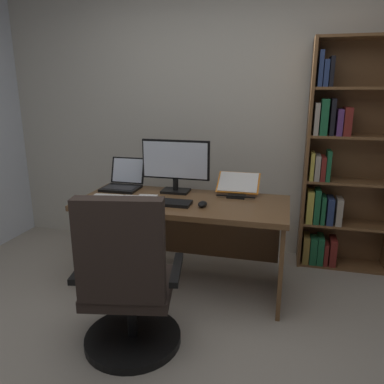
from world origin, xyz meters
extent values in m
plane|color=#9E9384|center=(0.00, 0.00, 0.00)|extent=(6.61, 6.61, 0.00)
cube|color=beige|center=(0.00, 1.95, 1.31)|extent=(5.01, 0.12, 2.62)
cube|color=brown|center=(-0.19, 1.04, 0.70)|extent=(1.58, 0.69, 0.04)
cube|color=brown|center=(-0.95, 1.04, 0.34)|extent=(0.03, 0.63, 0.68)
cube|color=brown|center=(0.56, 1.04, 0.34)|extent=(0.03, 0.63, 0.68)
cube|color=brown|center=(-0.19, 1.36, 0.37)|extent=(1.46, 0.03, 0.47)
cube|color=brown|center=(0.72, 1.73, 0.97)|extent=(0.02, 0.27, 1.93)
cube|color=brown|center=(1.08, 1.86, 0.97)|extent=(0.75, 0.01, 1.93)
cube|color=brown|center=(1.08, 1.73, 0.01)|extent=(0.70, 0.25, 0.02)
cube|color=olive|center=(0.78, 1.71, 0.14)|extent=(0.05, 0.21, 0.24)
cube|color=#195633|center=(0.84, 1.69, 0.14)|extent=(0.06, 0.17, 0.24)
cube|color=#195633|center=(0.90, 1.71, 0.15)|extent=(0.05, 0.20, 0.25)
cube|color=maroon|center=(0.95, 1.68, 0.12)|extent=(0.03, 0.15, 0.20)
cube|color=maroon|center=(1.00, 1.71, 0.14)|extent=(0.06, 0.19, 0.24)
cube|color=brown|center=(1.08, 1.73, 0.39)|extent=(0.70, 0.25, 0.02)
cube|color=gold|center=(0.78, 1.71, 0.55)|extent=(0.05, 0.20, 0.28)
cube|color=#195633|center=(0.83, 1.70, 0.55)|extent=(0.05, 0.18, 0.30)
cube|color=#195633|center=(0.89, 1.70, 0.52)|extent=(0.03, 0.18, 0.24)
cube|color=navy|center=(0.95, 1.71, 0.52)|extent=(0.05, 0.20, 0.23)
cube|color=gray|center=(1.02, 1.69, 0.52)|extent=(0.05, 0.16, 0.23)
cube|color=brown|center=(1.08, 1.73, 0.78)|extent=(0.70, 0.25, 0.02)
cube|color=gold|center=(0.76, 1.71, 0.90)|extent=(0.03, 0.20, 0.23)
cube|color=gray|center=(0.81, 1.71, 0.89)|extent=(0.04, 0.20, 0.21)
cube|color=maroon|center=(0.85, 1.70, 0.89)|extent=(0.04, 0.18, 0.20)
cube|color=#195633|center=(0.90, 1.70, 0.91)|extent=(0.03, 0.17, 0.25)
cube|color=brown|center=(1.08, 1.73, 1.16)|extent=(0.70, 0.25, 0.02)
cube|color=gray|center=(0.77, 1.71, 1.30)|extent=(0.04, 0.20, 0.26)
cube|color=#195633|center=(0.83, 1.69, 1.31)|extent=(0.06, 0.16, 0.29)
cube|color=black|center=(0.89, 1.70, 1.31)|extent=(0.04, 0.18, 0.29)
cube|color=#512D66|center=(0.95, 1.71, 1.27)|extent=(0.04, 0.20, 0.21)
cube|color=maroon|center=(1.01, 1.72, 1.28)|extent=(0.06, 0.21, 0.22)
cube|color=brown|center=(1.08, 1.73, 1.54)|extent=(0.70, 0.25, 0.02)
cube|color=navy|center=(0.77, 1.70, 1.69)|extent=(0.03, 0.18, 0.27)
cube|color=navy|center=(0.81, 1.70, 1.65)|extent=(0.04, 0.18, 0.21)
cube|color=black|center=(0.85, 1.71, 1.66)|extent=(0.03, 0.20, 0.23)
cube|color=brown|center=(1.08, 1.73, 1.92)|extent=(0.70, 0.25, 0.02)
cylinder|color=black|center=(-0.31, 0.29, 0.03)|extent=(0.60, 0.60, 0.05)
cylinder|color=black|center=(-0.31, 0.29, 0.20)|extent=(0.06, 0.06, 0.30)
cube|color=#2D231E|center=(-0.31, 0.29, 0.39)|extent=(0.58, 0.57, 0.07)
cube|color=#2D231E|center=(-0.27, 0.09, 0.71)|extent=(0.49, 0.19, 0.58)
cube|color=black|center=(-0.58, 0.23, 0.51)|extent=(0.12, 0.39, 0.04)
cube|color=black|center=(-0.04, 0.34, 0.51)|extent=(0.12, 0.39, 0.04)
cube|color=black|center=(-0.31, 1.25, 0.73)|extent=(0.22, 0.16, 0.02)
cylinder|color=black|center=(-0.31, 1.25, 0.78)|extent=(0.04, 0.04, 0.09)
cube|color=black|center=(-0.31, 1.26, 0.99)|extent=(0.56, 0.02, 0.32)
cube|color=silver|center=(-0.31, 1.24, 0.99)|extent=(0.53, 0.00, 0.29)
cube|color=black|center=(-0.78, 1.21, 0.73)|extent=(0.30, 0.24, 0.02)
cube|color=#2D2D30|center=(-0.78, 1.20, 0.74)|extent=(0.26, 0.13, 0.00)
cube|color=black|center=(-0.78, 1.37, 0.85)|extent=(0.30, 0.08, 0.22)
cube|color=silver|center=(-0.78, 1.37, 0.85)|extent=(0.27, 0.06, 0.20)
cube|color=black|center=(-0.31, 0.93, 0.73)|extent=(0.42, 0.15, 0.02)
ellipsoid|color=black|center=(-0.01, 0.93, 0.74)|extent=(0.06, 0.10, 0.04)
cube|color=black|center=(0.19, 1.23, 0.72)|extent=(0.14, 0.12, 0.01)
cube|color=black|center=(0.19, 1.19, 0.73)|extent=(0.30, 0.01, 0.01)
cube|color=orange|center=(0.19, 1.33, 0.81)|extent=(0.34, 0.19, 0.14)
cube|color=white|center=(0.19, 1.33, 0.82)|extent=(0.31, 0.17, 0.12)
cube|color=#2D84C6|center=(-0.76, 0.87, 0.72)|extent=(0.27, 0.29, 0.01)
cube|color=#2D84C6|center=(-0.52, 0.88, 0.72)|extent=(0.27, 0.29, 0.01)
cube|color=white|center=(-0.76, 0.87, 0.73)|extent=(0.25, 0.27, 0.02)
cube|color=white|center=(-0.52, 0.88, 0.73)|extent=(0.25, 0.27, 0.02)
cylinder|color=#B7B7BC|center=(-0.64, 0.88, 0.73)|extent=(0.04, 0.24, 0.02)
cube|color=white|center=(-0.48, 1.00, 0.72)|extent=(0.17, 0.23, 0.01)
cylinder|color=maroon|center=(-0.46, 1.00, 0.73)|extent=(0.14, 0.01, 0.01)
camera|label=1|loc=(0.55, -1.58, 1.54)|focal=35.06mm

